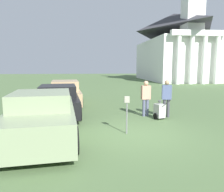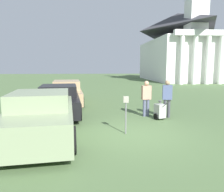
{
  "view_description": "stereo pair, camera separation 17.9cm",
  "coord_description": "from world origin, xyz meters",
  "px_view_note": "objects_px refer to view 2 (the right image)",
  "views": [
    {
      "loc": [
        -1.52,
        -7.23,
        2.36
      ],
      "look_at": [
        -0.57,
        1.86,
        1.1
      ],
      "focal_mm": 35.0,
      "sensor_mm": 36.0,
      "label": 1
    },
    {
      "loc": [
        -1.34,
        -7.24,
        2.36
      ],
      "look_at": [
        -0.57,
        1.86,
        1.1
      ],
      "focal_mm": 35.0,
      "sensor_mm": 36.0,
      "label": 2
    }
  ],
  "objects_px": {
    "parking_meter": "(126,108)",
    "church": "(178,45)",
    "person_supervisor": "(167,96)",
    "parked_car_tan": "(67,93)",
    "parked_car_black": "(59,101)",
    "equipment_cart": "(160,111)",
    "person_worker": "(146,96)",
    "parked_car_sage": "(42,116)"
  },
  "relations": [
    {
      "from": "parking_meter",
      "to": "church",
      "type": "relative_size",
      "value": 0.06
    },
    {
      "from": "parked_car_tan",
      "to": "person_supervisor",
      "type": "height_order",
      "value": "person_supervisor"
    },
    {
      "from": "parked_car_tan",
      "to": "person_supervisor",
      "type": "bearing_deg",
      "value": -46.15
    },
    {
      "from": "parked_car_black",
      "to": "person_worker",
      "type": "distance_m",
      "value": 4.21
    },
    {
      "from": "parking_meter",
      "to": "church",
      "type": "distance_m",
      "value": 31.32
    },
    {
      "from": "parked_car_sage",
      "to": "church",
      "type": "bearing_deg",
      "value": 55.15
    },
    {
      "from": "parked_car_tan",
      "to": "church",
      "type": "xyz_separation_m",
      "value": [
        15.49,
        21.75,
        5.08
      ]
    },
    {
      "from": "parking_meter",
      "to": "person_worker",
      "type": "distance_m",
      "value": 2.91
    },
    {
      "from": "parked_car_sage",
      "to": "equipment_cart",
      "type": "xyz_separation_m",
      "value": [
        4.61,
        2.23,
        -0.35
      ]
    },
    {
      "from": "equipment_cart",
      "to": "church",
      "type": "bearing_deg",
      "value": 49.55
    },
    {
      "from": "person_worker",
      "to": "parked_car_sage",
      "type": "bearing_deg",
      "value": 28.53
    },
    {
      "from": "parked_car_tan",
      "to": "person_worker",
      "type": "distance_m",
      "value": 5.69
    },
    {
      "from": "parked_car_sage",
      "to": "parked_car_tan",
      "type": "distance_m",
      "value": 6.76
    },
    {
      "from": "parked_car_sage",
      "to": "parked_car_tan",
      "type": "relative_size",
      "value": 0.96
    },
    {
      "from": "parked_car_black",
      "to": "equipment_cart",
      "type": "height_order",
      "value": "parked_car_black"
    },
    {
      "from": "parked_car_sage",
      "to": "equipment_cart",
      "type": "height_order",
      "value": "parked_car_sage"
    },
    {
      "from": "parked_car_black",
      "to": "church",
      "type": "bearing_deg",
      "value": 51.78
    },
    {
      "from": "parked_car_black",
      "to": "parking_meter",
      "type": "bearing_deg",
      "value": -56.36
    },
    {
      "from": "person_supervisor",
      "to": "equipment_cart",
      "type": "distance_m",
      "value": 0.8
    },
    {
      "from": "parked_car_black",
      "to": "parking_meter",
      "type": "xyz_separation_m",
      "value": [
        2.79,
        -3.33,
        0.24
      ]
    },
    {
      "from": "parked_car_sage",
      "to": "church",
      "type": "distance_m",
      "value": 32.83
    },
    {
      "from": "person_worker",
      "to": "church",
      "type": "height_order",
      "value": "church"
    },
    {
      "from": "parked_car_tan",
      "to": "equipment_cart",
      "type": "height_order",
      "value": "parked_car_tan"
    },
    {
      "from": "parked_car_black",
      "to": "parked_car_tan",
      "type": "height_order",
      "value": "parked_car_tan"
    },
    {
      "from": "parked_car_tan",
      "to": "person_supervisor",
      "type": "relative_size",
      "value": 3.01
    },
    {
      "from": "person_supervisor",
      "to": "parked_car_sage",
      "type": "bearing_deg",
      "value": 38.84
    },
    {
      "from": "person_supervisor",
      "to": "church",
      "type": "height_order",
      "value": "church"
    },
    {
      "from": "parked_car_sage",
      "to": "parked_car_tan",
      "type": "xyz_separation_m",
      "value": [
        0.0,
        6.75,
        -0.07
      ]
    },
    {
      "from": "parking_meter",
      "to": "person_supervisor",
      "type": "distance_m",
      "value": 3.2
    },
    {
      "from": "parked_car_tan",
      "to": "parked_car_black",
      "type": "bearing_deg",
      "value": -96.35
    },
    {
      "from": "church",
      "to": "parking_meter",
      "type": "bearing_deg",
      "value": -114.22
    },
    {
      "from": "parked_car_sage",
      "to": "equipment_cart",
      "type": "distance_m",
      "value": 5.13
    },
    {
      "from": "person_supervisor",
      "to": "equipment_cart",
      "type": "relative_size",
      "value": 1.73
    },
    {
      "from": "parked_car_sage",
      "to": "equipment_cart",
      "type": "bearing_deg",
      "value": 19.49
    },
    {
      "from": "person_worker",
      "to": "church",
      "type": "bearing_deg",
      "value": -120.01
    },
    {
      "from": "parked_car_black",
      "to": "equipment_cart",
      "type": "bearing_deg",
      "value": -23.02
    },
    {
      "from": "parked_car_black",
      "to": "equipment_cart",
      "type": "relative_size",
      "value": 4.88
    },
    {
      "from": "parked_car_sage",
      "to": "person_worker",
      "type": "xyz_separation_m",
      "value": [
        4.13,
        2.86,
        0.21
      ]
    },
    {
      "from": "parking_meter",
      "to": "parked_car_sage",
      "type": "bearing_deg",
      "value": -174.22
    },
    {
      "from": "parked_car_tan",
      "to": "parking_meter",
      "type": "xyz_separation_m",
      "value": [
        2.79,
        -6.47,
        0.26
      ]
    },
    {
      "from": "person_worker",
      "to": "church",
      "type": "xyz_separation_m",
      "value": [
        11.35,
        25.65,
        4.8
      ]
    },
    {
      "from": "person_supervisor",
      "to": "equipment_cart",
      "type": "xyz_separation_m",
      "value": [
        -0.43,
        -0.33,
        -0.6
      ]
    }
  ]
}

